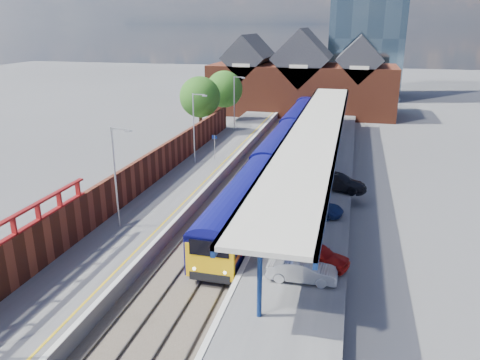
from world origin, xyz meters
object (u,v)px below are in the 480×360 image
at_px(lamp_post_b, 117,171).
at_px(platform_sign, 215,143).
at_px(parked_car_silver, 302,270).
at_px(parked_car_dark, 338,182).
at_px(train, 291,131).
at_px(lamp_post_d, 235,100).
at_px(parked_car_blue, 316,207).
at_px(lamp_post_c, 195,124).
at_px(parked_car_red, 317,255).

xyz_separation_m(lamp_post_b, platform_sign, (1.36, 18.00, -2.30)).
distance_m(parked_car_silver, parked_car_dark, 15.59).
relative_size(train, parked_car_dark, 13.59).
xyz_separation_m(train, lamp_post_d, (-7.86, 3.90, 2.87)).
bearing_deg(lamp_post_b, parked_car_blue, 23.05).
height_order(platform_sign, parked_car_dark, platform_sign).
relative_size(train, parked_car_blue, 16.60).
distance_m(lamp_post_d, parked_car_blue, 29.68).
xyz_separation_m(lamp_post_d, parked_car_silver, (12.96, -36.20, -3.36)).
distance_m(train, platform_sign, 12.02).
height_order(parked_car_silver, parked_car_blue, parked_car_silver).
bearing_deg(platform_sign, parked_car_dark, -27.42).
bearing_deg(parked_car_dark, lamp_post_d, 53.27).
xyz_separation_m(train, lamp_post_b, (-7.86, -28.10, 2.87)).
bearing_deg(parked_car_silver, platform_sign, 26.75).
bearing_deg(lamp_post_c, parked_car_silver, -57.32).
bearing_deg(parked_car_dark, platform_sign, 81.33).
bearing_deg(train, lamp_post_c, -123.00).
relative_size(lamp_post_b, parked_car_silver, 1.83).
height_order(train, lamp_post_c, lamp_post_c).
bearing_deg(lamp_post_b, lamp_post_c, 90.00).
xyz_separation_m(train, platform_sign, (-6.49, -10.10, 0.57)).
distance_m(lamp_post_c, parked_car_blue, 17.00).
bearing_deg(lamp_post_d, lamp_post_b, -90.00).
xyz_separation_m(lamp_post_b, lamp_post_c, (0.00, 16.00, 0.00)).
height_order(platform_sign, parked_car_blue, platform_sign).
height_order(lamp_post_b, parked_car_red, lamp_post_b).
distance_m(platform_sign, parked_car_silver, 25.07).
xyz_separation_m(lamp_post_c, parked_car_dark, (14.21, -4.67, -3.29)).
distance_m(train, lamp_post_b, 29.31).
bearing_deg(parked_car_silver, parked_car_dark, -5.42).
bearing_deg(lamp_post_d, parked_car_red, -68.38).
xyz_separation_m(parked_car_silver, parked_car_dark, (1.25, 15.54, 0.07)).
height_order(lamp_post_b, lamp_post_d, same).
distance_m(parked_car_red, parked_car_blue, 7.79).
distance_m(parked_car_silver, parked_car_blue, 9.70).
xyz_separation_m(lamp_post_d, parked_car_dark, (14.21, -20.67, -3.29)).
relative_size(lamp_post_c, parked_car_blue, 1.76).
distance_m(lamp_post_b, parked_car_blue, 14.45).
bearing_deg(lamp_post_c, lamp_post_b, -90.00).
xyz_separation_m(lamp_post_c, parked_car_silver, (12.96, -20.20, -3.36)).
bearing_deg(train, parked_car_blue, -77.38).
relative_size(platform_sign, parked_car_dark, 0.52).
relative_size(parked_car_red, parked_car_dark, 0.80).
distance_m(parked_car_red, parked_car_dark, 13.62).
height_order(train, parked_car_silver, train).
bearing_deg(lamp_post_c, lamp_post_d, 90.00).
height_order(train, parked_car_red, train).
height_order(lamp_post_b, parked_car_blue, lamp_post_b).
bearing_deg(lamp_post_b, parked_car_red, -9.49).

